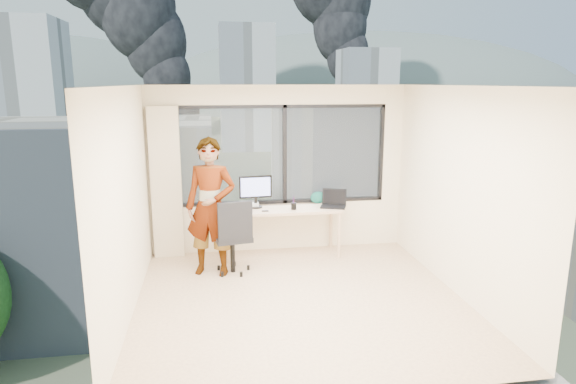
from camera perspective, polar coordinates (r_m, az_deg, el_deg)
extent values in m
cube|color=beige|center=(6.30, 1.42, -12.25)|extent=(4.00, 4.00, 0.01)
cube|color=white|center=(5.72, 1.57, 12.11)|extent=(4.00, 4.00, 0.01)
cube|color=beige|center=(4.00, 6.63, -7.16)|extent=(4.00, 0.01, 2.60)
cube|color=beige|center=(5.87, -18.12, -1.32)|extent=(0.01, 4.00, 2.60)
cube|color=beige|center=(6.53, 19.04, -0.02)|extent=(0.01, 4.00, 2.60)
cube|color=#F1E3BD|center=(7.69, -13.81, 0.98)|extent=(0.45, 0.14, 2.30)
cube|color=tan|center=(7.70, -0.75, -4.58)|extent=(1.80, 0.60, 0.75)
imported|color=#2D2D33|center=(6.90, -8.86, -1.73)|extent=(0.80, 0.64, 1.92)
cube|color=white|center=(7.73, -4.51, -1.39)|extent=(0.29, 0.24, 0.07)
cube|color=black|center=(7.43, -2.64, -2.18)|extent=(0.10, 0.05, 0.01)
cylinder|color=black|center=(7.52, 0.66, -1.63)|extent=(0.11, 0.11, 0.10)
ellipsoid|color=#0B473B|center=(7.89, 3.48, -0.64)|extent=(0.26, 0.15, 0.19)
cube|color=#515B3D|center=(126.73, -8.28, 4.89)|extent=(400.00, 400.00, 0.04)
cube|color=beige|center=(37.76, -20.70, -3.06)|extent=(16.00, 12.00, 14.00)
cube|color=silver|center=(46.34, 7.70, 1.70)|extent=(14.00, 13.00, 16.00)
cube|color=silver|center=(106.24, -27.87, 9.72)|extent=(14.00, 14.00, 28.00)
cube|color=silver|center=(125.96, -4.78, 11.78)|extent=(13.00, 13.00, 30.00)
cube|color=silver|center=(152.77, 8.91, 11.05)|extent=(15.00, 15.00, 26.00)
cube|color=silver|center=(166.52, -29.93, 8.98)|extent=(16.00, 14.00, 22.00)
ellipsoid|color=slate|center=(347.08, -29.15, 8.25)|extent=(288.00, 216.00, 90.00)
ellipsoid|color=slate|center=(341.34, 8.56, 9.64)|extent=(300.00, 220.00, 96.00)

